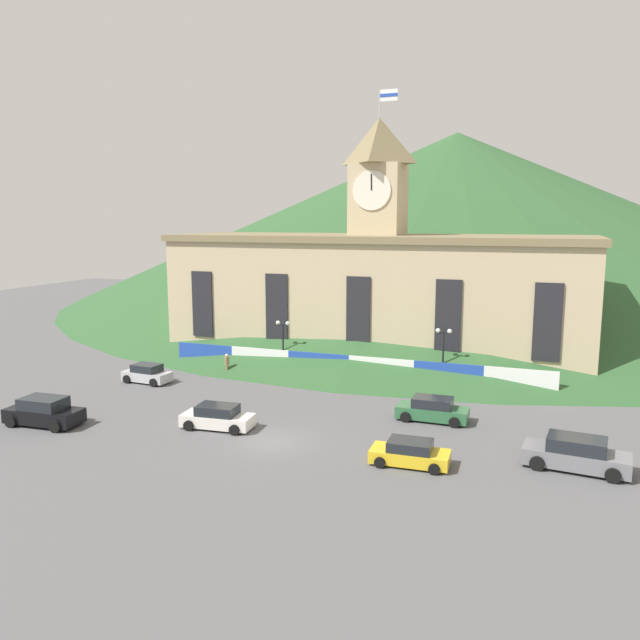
{
  "coord_description": "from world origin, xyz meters",
  "views": [
    {
      "loc": [
        14.79,
        -32.08,
        13.03
      ],
      "look_at": [
        0.0,
        8.28,
        6.04
      ],
      "focal_mm": 35.0,
      "sensor_mm": 36.0,
      "label": 1
    }
  ],
  "objects_px": {
    "car_silver_hatch": "(147,374)",
    "car_yellow_coupe": "(410,453)",
    "car_gray_pickup": "(576,455)",
    "car_green_wagon": "(432,410)",
    "car_black_suv": "(44,412)",
    "pedestrian": "(227,363)",
    "car_white_taxi": "(218,417)",
    "street_lamp_far_left": "(283,334)",
    "street_lamp_far_right": "(443,344)"
  },
  "relations": [
    {
      "from": "car_green_wagon",
      "to": "car_black_suv",
      "type": "relative_size",
      "value": 0.92
    },
    {
      "from": "car_silver_hatch",
      "to": "car_black_suv",
      "type": "distance_m",
      "value": 11.11
    },
    {
      "from": "car_white_taxi",
      "to": "car_silver_hatch",
      "type": "distance_m",
      "value": 13.4
    },
    {
      "from": "car_white_taxi",
      "to": "car_yellow_coupe",
      "type": "distance_m",
      "value": 12.71
    },
    {
      "from": "car_black_suv",
      "to": "car_white_taxi",
      "type": "bearing_deg",
      "value": 13.46
    },
    {
      "from": "car_white_taxi",
      "to": "car_gray_pickup",
      "type": "xyz_separation_m",
      "value": [
        20.93,
        0.7,
        0.12
      ]
    },
    {
      "from": "car_yellow_coupe",
      "to": "car_black_suv",
      "type": "xyz_separation_m",
      "value": [
        -23.33,
        -1.58,
        0.2
      ]
    },
    {
      "from": "car_green_wagon",
      "to": "car_yellow_coupe",
      "type": "xyz_separation_m",
      "value": [
        0.18,
        -7.81,
        -0.09
      ]
    },
    {
      "from": "street_lamp_far_left",
      "to": "pedestrian",
      "type": "relative_size",
      "value": 2.43
    },
    {
      "from": "car_silver_hatch",
      "to": "car_white_taxi",
      "type": "bearing_deg",
      "value": -31.9
    },
    {
      "from": "car_white_taxi",
      "to": "car_black_suv",
      "type": "distance_m",
      "value": 11.21
    },
    {
      "from": "car_green_wagon",
      "to": "car_yellow_coupe",
      "type": "bearing_deg",
      "value": -88.31
    },
    {
      "from": "car_gray_pickup",
      "to": "car_silver_hatch",
      "type": "bearing_deg",
      "value": 173.09
    },
    {
      "from": "car_gray_pickup",
      "to": "pedestrian",
      "type": "relative_size",
      "value": 3.01
    },
    {
      "from": "pedestrian",
      "to": "car_green_wagon",
      "type": "bearing_deg",
      "value": -48.39
    },
    {
      "from": "car_black_suv",
      "to": "pedestrian",
      "type": "bearing_deg",
      "value": 69.51
    },
    {
      "from": "car_yellow_coupe",
      "to": "car_black_suv",
      "type": "bearing_deg",
      "value": 2.12
    },
    {
      "from": "street_lamp_far_left",
      "to": "car_green_wagon",
      "type": "bearing_deg",
      "value": -31.4
    },
    {
      "from": "car_yellow_coupe",
      "to": "car_silver_hatch",
      "type": "xyz_separation_m",
      "value": [
        -23.45,
        9.53,
        0.07
      ]
    },
    {
      "from": "car_white_taxi",
      "to": "car_silver_hatch",
      "type": "xyz_separation_m",
      "value": [
        -10.85,
        7.86,
        -0.0
      ]
    },
    {
      "from": "car_gray_pickup",
      "to": "pedestrian",
      "type": "xyz_separation_m",
      "value": [
        -26.9,
        11.51,
        0.18
      ]
    },
    {
      "from": "car_black_suv",
      "to": "street_lamp_far_left",
      "type": "bearing_deg",
      "value": 60.93
    },
    {
      "from": "car_silver_hatch",
      "to": "car_yellow_coupe",
      "type": "bearing_deg",
      "value": -18.09
    },
    {
      "from": "car_green_wagon",
      "to": "car_gray_pickup",
      "type": "bearing_deg",
      "value": -32.22
    },
    {
      "from": "car_silver_hatch",
      "to": "car_black_suv",
      "type": "bearing_deg",
      "value": -85.35
    },
    {
      "from": "street_lamp_far_left",
      "to": "car_gray_pickup",
      "type": "relative_size",
      "value": 0.81
    },
    {
      "from": "street_lamp_far_left",
      "to": "car_green_wagon",
      "type": "height_order",
      "value": "street_lamp_far_left"
    },
    {
      "from": "street_lamp_far_right",
      "to": "pedestrian",
      "type": "relative_size",
      "value": 2.52
    },
    {
      "from": "car_silver_hatch",
      "to": "car_black_suv",
      "type": "height_order",
      "value": "car_black_suv"
    },
    {
      "from": "street_lamp_far_left",
      "to": "pedestrian",
      "type": "distance_m",
      "value": 5.33
    },
    {
      "from": "car_white_taxi",
      "to": "pedestrian",
      "type": "xyz_separation_m",
      "value": [
        -5.97,
        12.22,
        0.3
      ]
    },
    {
      "from": "car_white_taxi",
      "to": "car_black_suv",
      "type": "bearing_deg",
      "value": 12.15
    },
    {
      "from": "street_lamp_far_right",
      "to": "car_black_suv",
      "type": "distance_m",
      "value": 28.95
    },
    {
      "from": "car_white_taxi",
      "to": "car_gray_pickup",
      "type": "distance_m",
      "value": 20.94
    },
    {
      "from": "street_lamp_far_left",
      "to": "street_lamp_far_right",
      "type": "relative_size",
      "value": 0.96
    },
    {
      "from": "street_lamp_far_right",
      "to": "pedestrian",
      "type": "height_order",
      "value": "street_lamp_far_right"
    },
    {
      "from": "pedestrian",
      "to": "car_black_suv",
      "type": "bearing_deg",
      "value": -137.19
    },
    {
      "from": "car_white_taxi",
      "to": "car_yellow_coupe",
      "type": "relative_size",
      "value": 1.09
    },
    {
      "from": "street_lamp_far_left",
      "to": "car_green_wagon",
      "type": "xyz_separation_m",
      "value": [
        14.41,
        -8.79,
        -2.55
      ]
    },
    {
      "from": "street_lamp_far_right",
      "to": "car_green_wagon",
      "type": "relative_size",
      "value": 1.0
    },
    {
      "from": "car_yellow_coupe",
      "to": "car_black_suv",
      "type": "distance_m",
      "value": 23.39
    },
    {
      "from": "street_lamp_far_right",
      "to": "car_yellow_coupe",
      "type": "bearing_deg",
      "value": -86.72
    },
    {
      "from": "street_lamp_far_right",
      "to": "car_silver_hatch",
      "type": "height_order",
      "value": "street_lamp_far_right"
    },
    {
      "from": "car_yellow_coupe",
      "to": "car_silver_hatch",
      "type": "distance_m",
      "value": 25.32
    },
    {
      "from": "street_lamp_far_right",
      "to": "car_white_taxi",
      "type": "distance_m",
      "value": 19.13
    },
    {
      "from": "car_black_suv",
      "to": "car_gray_pickup",
      "type": "height_order",
      "value": "car_black_suv"
    },
    {
      "from": "car_green_wagon",
      "to": "pedestrian",
      "type": "distance_m",
      "value": 19.38
    },
    {
      "from": "car_silver_hatch",
      "to": "car_gray_pickup",
      "type": "relative_size",
      "value": 0.73
    },
    {
      "from": "pedestrian",
      "to": "car_silver_hatch",
      "type": "bearing_deg",
      "value": -168.34
    },
    {
      "from": "street_lamp_far_left",
      "to": "car_silver_hatch",
      "type": "height_order",
      "value": "street_lamp_far_left"
    }
  ]
}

